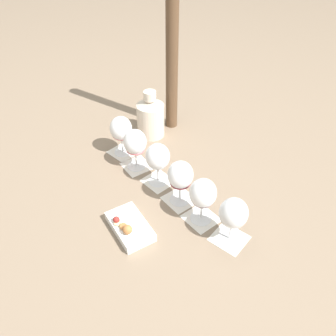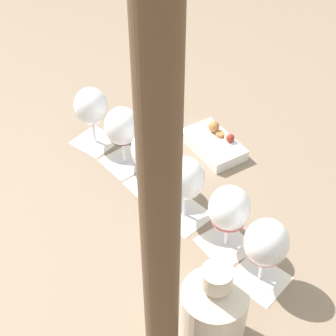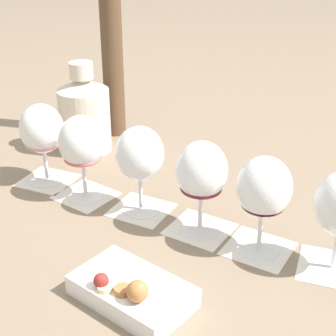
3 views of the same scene
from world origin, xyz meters
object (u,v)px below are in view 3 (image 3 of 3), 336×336
object	(u,v)px
wine_glass_2	(140,158)
ceramic_vase	(84,113)
wine_glass_1	(82,145)
wine_glass_4	(264,192)
snack_dish	(131,291)
wine_glass_3	(202,174)
wine_glass_0	(42,132)

from	to	relation	value
wine_glass_2	ceramic_vase	size ratio (longest dim) A/B	0.79
wine_glass_1	wine_glass_4	bearing A→B (deg)	34.82
wine_glass_1	snack_dish	world-z (taller)	wine_glass_1
wine_glass_3	wine_glass_4	xyz separation A→B (m)	(0.09, 0.06, -0.00)
wine_glass_0	snack_dish	size ratio (longest dim) A/B	0.84
snack_dish	wine_glass_0	bearing A→B (deg)	-177.08
wine_glass_0	wine_glass_1	bearing A→B (deg)	28.80
wine_glass_1	ceramic_vase	xyz separation A→B (m)	(-0.22, 0.07, -0.02)
wine_glass_0	wine_glass_3	bearing A→B (deg)	33.69
wine_glass_0	wine_glass_2	bearing A→B (deg)	34.12
wine_glass_2	wine_glass_4	bearing A→B (deg)	32.72
wine_glass_2	ceramic_vase	xyz separation A→B (m)	(-0.31, -0.01, -0.02)
snack_dish	wine_glass_3	bearing A→B (deg)	124.61
wine_glass_0	snack_dish	bearing A→B (deg)	2.92
wine_glass_2	wine_glass_4	size ratio (longest dim) A/B	1.00
wine_glass_4	ceramic_vase	xyz separation A→B (m)	(-0.51, -0.13, -0.02)
wine_glass_4	snack_dish	world-z (taller)	wine_glass_4
snack_dish	wine_glass_4	bearing A→B (deg)	96.92
wine_glass_0	ceramic_vase	bearing A→B (deg)	134.46
snack_dish	wine_glass_2	bearing A→B (deg)	154.35
wine_glass_1	snack_dish	xyz separation A→B (m)	(0.32, -0.03, -0.09)
wine_glass_1	ceramic_vase	size ratio (longest dim) A/B	0.79
wine_glass_2	ceramic_vase	bearing A→B (deg)	-178.58
wine_glass_1	snack_dish	bearing A→B (deg)	-5.53
ceramic_vase	snack_dish	xyz separation A→B (m)	(0.54, -0.10, -0.07)
wine_glass_2	wine_glass_0	bearing A→B (deg)	-145.88
wine_glass_3	snack_dish	bearing A→B (deg)	-55.39
ceramic_vase	wine_glass_2	bearing A→B (deg)	1.42
wine_glass_1	wine_glass_2	size ratio (longest dim) A/B	1.00
wine_glass_0	snack_dish	xyz separation A→B (m)	(0.42, 0.02, -0.09)
wine_glass_0	wine_glass_4	xyz separation A→B (m)	(0.39, 0.26, -0.00)
ceramic_vase	wine_glass_1	bearing A→B (deg)	-17.92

